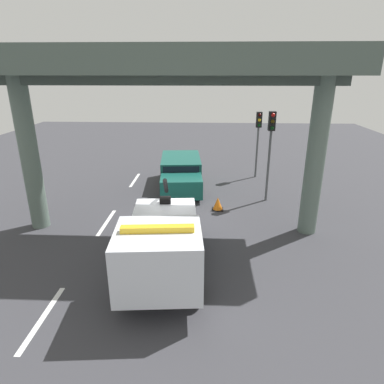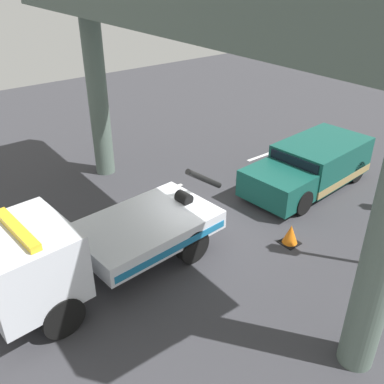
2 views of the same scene
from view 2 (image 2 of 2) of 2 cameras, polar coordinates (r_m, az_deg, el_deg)
name	(u,v)px [view 2 (image 2 of 2)]	position (r m, az deg, el deg)	size (l,w,h in m)	color
ground_plane	(204,233)	(13.21, 1.60, -5.52)	(60.00, 40.00, 0.10)	#38383D
lane_stripe_west	(270,153)	(18.70, 10.39, 5.17)	(2.60, 0.16, 0.01)	silver
lane_stripe_mid	(153,195)	(15.20, -5.30, -0.37)	(2.60, 0.16, 0.01)	silver
tow_truck_white	(83,247)	(10.84, -14.47, -7.22)	(7.33, 2.87, 2.46)	silver
towed_van_green	(311,166)	(16.02, 15.72, 3.37)	(5.36, 2.59, 1.58)	#145147
overpass_structure	(193,20)	(10.66, 0.10, 22.09)	(3.60, 13.23, 7.07)	#596B60
traffic_cone_orange	(290,235)	(12.85, 13.07, -5.61)	(0.52, 0.52, 0.62)	orange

